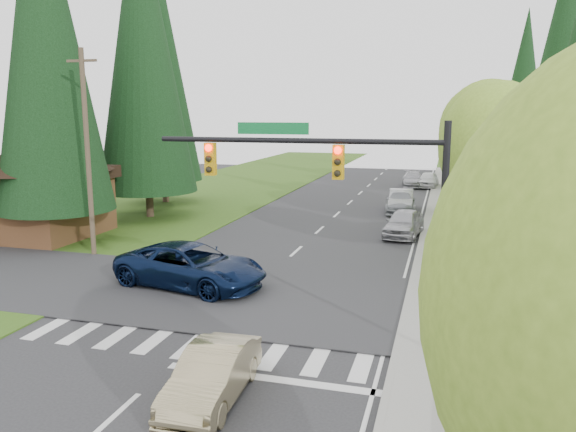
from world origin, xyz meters
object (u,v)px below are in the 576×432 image
at_px(sedan_champagne, 212,375).
at_px(parked_car_d, 428,180).
at_px(suv_navy, 191,266).
at_px(parked_car_a, 404,223).
at_px(parked_car_b, 401,202).
at_px(parked_car_c, 401,201).
at_px(parked_car_e, 413,179).

distance_m(sedan_champagne, parked_car_d, 42.77).
height_order(suv_navy, parked_car_d, suv_navy).
bearing_deg(parked_car_a, parked_car_b, 102.53).
xyz_separation_m(suv_navy, parked_car_d, (8.18, 34.34, -0.15)).
xyz_separation_m(parked_car_a, parked_car_b, (-0.83, 7.99, -0.05)).
distance_m(parked_car_a, parked_car_c, 8.42).
height_order(parked_car_a, parked_car_d, parked_car_a).
relative_size(suv_navy, parked_car_d, 1.47).
bearing_deg(parked_car_d, suv_navy, -99.02).
height_order(parked_car_c, parked_car_d, parked_car_c).
bearing_deg(suv_navy, parked_car_b, -7.32).
relative_size(sedan_champagne, parked_car_e, 0.83).
height_order(parked_car_d, parked_car_e, parked_car_d).
distance_m(sedan_champagne, parked_car_b, 28.35).
relative_size(parked_car_b, parked_car_e, 1.04).
relative_size(parked_car_a, parked_car_d, 1.06).
bearing_deg(parked_car_b, parked_car_d, 80.11).
relative_size(suv_navy, parked_car_a, 1.39).
xyz_separation_m(parked_car_b, parked_car_d, (1.40, 14.36, 0.00)).
xyz_separation_m(sedan_champagne, parked_car_b, (2.28, 28.25, 0.07)).
distance_m(parked_car_a, parked_car_d, 22.36).
height_order(suv_navy, parked_car_b, suv_navy).
relative_size(suv_navy, parked_car_c, 1.34).
height_order(sedan_champagne, parked_car_e, parked_car_e).
bearing_deg(sedan_champagne, parked_car_d, 82.72).
relative_size(sedan_champagne, suv_navy, 0.63).
xyz_separation_m(parked_car_a, parked_car_e, (-0.83, 22.57, -0.07)).
bearing_deg(parked_car_b, suv_navy, -113.07).
bearing_deg(parked_car_e, parked_car_a, -93.88).
bearing_deg(suv_navy, parked_car_c, -6.98).
bearing_deg(parked_car_b, parked_car_a, -88.38).
distance_m(parked_car_c, parked_car_d, 14.04).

